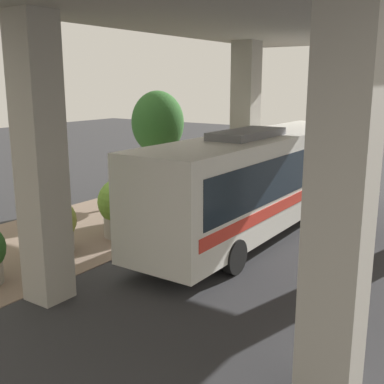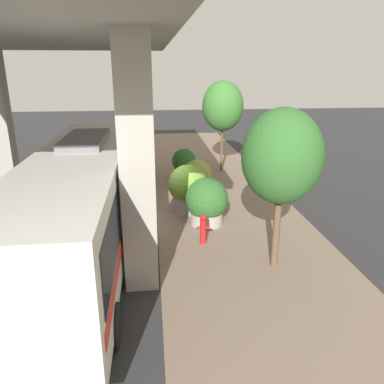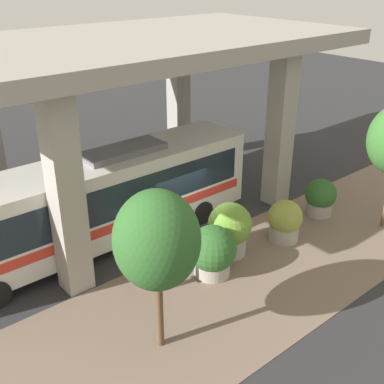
% 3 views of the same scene
% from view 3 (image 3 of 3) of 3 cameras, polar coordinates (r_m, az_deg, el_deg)
% --- Properties ---
extents(ground_plane, '(80.00, 80.00, 0.00)m').
position_cam_3_polar(ground_plane, '(18.93, 0.82, -5.94)').
color(ground_plane, '#2D2D30').
rests_on(ground_plane, ground).
extents(sidewalk_strip, '(6.00, 40.00, 0.02)m').
position_cam_3_polar(sidewalk_strip, '(17.15, 7.47, -9.88)').
color(sidewalk_strip, '#7A6656').
rests_on(sidewalk_strip, ground).
extents(overpass, '(9.40, 18.00, 7.36)m').
position_cam_3_polar(overpass, '(19.66, -6.97, 15.16)').
color(overpass, '#9E998E').
rests_on(overpass, ground).
extents(bus, '(2.70, 12.74, 3.69)m').
position_cam_3_polar(bus, '(18.16, -11.23, -0.72)').
color(bus, silver).
rests_on(bus, ground).
extents(fire_hydrant, '(0.46, 0.22, 1.09)m').
position_cam_3_polar(fire_hydrant, '(16.20, -2.92, -9.70)').
color(fire_hydrant, '#B21919').
rests_on(fire_hydrant, ground).
extents(planter_front, '(1.66, 1.66, 1.87)m').
position_cam_3_polar(planter_front, '(16.65, 2.44, -7.10)').
color(planter_front, '#9E998E').
rests_on(planter_front, ground).
extents(planter_middle, '(1.32, 1.32, 1.64)m').
position_cam_3_polar(planter_middle, '(21.26, 14.98, -0.62)').
color(planter_middle, '#9E998E').
rests_on(planter_middle, ground).
extents(planter_back, '(1.35, 1.35, 1.69)m').
position_cam_3_polar(planter_back, '(19.02, 10.94, -3.39)').
color(planter_back, '#9E998E').
rests_on(planter_back, ground).
extents(planter_extra, '(1.64, 1.64, 2.05)m').
position_cam_3_polar(planter_extra, '(17.78, 4.49, -4.37)').
color(planter_extra, '#9E998E').
rests_on(planter_extra, ground).
extents(street_tree_near, '(2.29, 2.29, 4.85)m').
position_cam_3_polar(street_tree_near, '(12.40, -4.19, -5.78)').
color(street_tree_near, brown).
rests_on(street_tree_near, ground).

